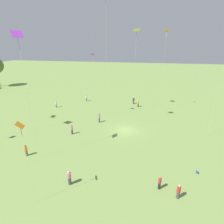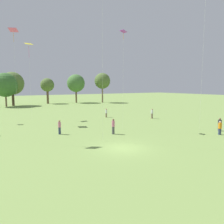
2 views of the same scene
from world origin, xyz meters
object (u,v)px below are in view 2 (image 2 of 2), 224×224
at_px(person_4, 113,126).
at_px(person_7, 152,114).
at_px(person_3, 60,127).
at_px(kite_1, 29,46).
at_px(person_2, 220,125).
at_px(kite_0, 13,33).
at_px(person_1, 106,113).
at_px(kite_6, 123,38).
at_px(person_5, 220,128).

distance_m(person_4, person_7, 14.43).
relative_size(person_3, kite_1, 0.13).
bearing_deg(person_4, person_2, -165.23).
height_order(person_2, kite_0, kite_0).
xyz_separation_m(person_2, person_3, (-18.43, 9.03, 0.05)).
distance_m(person_1, kite_6, 16.12).
xyz_separation_m(person_3, person_5, (16.36, -10.37, -0.05)).
bearing_deg(kite_1, person_5, -19.43).
bearing_deg(person_4, person_5, -174.48).
bearing_deg(person_3, person_4, -108.92).
bearing_deg(person_1, kite_0, -179.47).
bearing_deg(person_7, kite_0, -4.67).
distance_m(person_4, person_5, 12.84).
bearing_deg(person_7, person_1, -27.79).
distance_m(person_2, person_5, 2.47).
distance_m(person_1, kite_1, 17.82).
bearing_deg(kite_6, person_3, 114.64).
distance_m(person_7, kite_1, 24.49).
bearing_deg(person_3, kite_0, 27.55).
xyz_separation_m(person_1, person_4, (-6.37, -12.68, 0.12)).
bearing_deg(person_2, kite_6, 110.33).
xyz_separation_m(person_7, kite_6, (-10.00, -5.33, 11.13)).
distance_m(person_7, kite_0, 25.90).
height_order(person_1, person_7, person_7).
distance_m(person_2, person_7, 12.73).
relative_size(person_3, kite_6, 0.13).
relative_size(person_1, person_3, 0.95).
height_order(person_2, person_3, person_3).
distance_m(person_4, kite_1, 22.33).
bearing_deg(kite_6, kite_1, 63.11).
bearing_deg(person_1, person_4, -109.70).
relative_size(person_1, kite_0, 0.12).
bearing_deg(person_5, kite_0, -106.72).
xyz_separation_m(person_2, person_5, (-2.07, -1.34, -0.00)).
relative_size(person_4, kite_0, 0.13).
xyz_separation_m(person_3, person_7, (18.19, 3.69, 0.00)).
xyz_separation_m(person_1, person_2, (6.46, -18.36, 0.00)).
xyz_separation_m(person_2, kite_1, (-18.66, 23.81, 11.79)).
distance_m(person_2, kite_0, 32.11).
xyz_separation_m(person_7, kite_1, (-18.42, 11.08, 11.73)).
bearing_deg(person_2, person_7, 57.21).
distance_m(kite_0, kite_1, 4.84).
bearing_deg(person_5, kite_6, -105.87).
xyz_separation_m(person_3, kite_6, (8.19, -1.64, 11.14)).
height_order(person_2, kite_6, kite_6).
relative_size(person_7, kite_6, 0.14).
bearing_deg(person_5, person_7, -156.39).
height_order(person_2, person_7, person_7).
xyz_separation_m(person_3, person_4, (5.60, -3.35, 0.07)).
bearing_deg(person_1, kite_6, -102.06).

